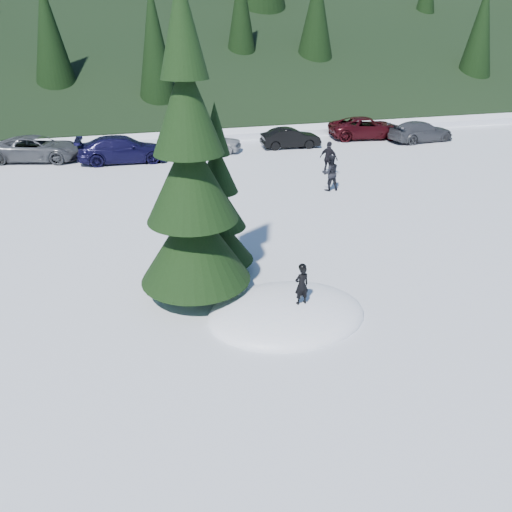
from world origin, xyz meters
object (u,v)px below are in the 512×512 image
object	(u,v)px
car_3	(123,149)
child_skier	(302,285)
car_6	(367,128)
car_7	(421,131)
car_5	(290,138)
car_4	(210,141)
spruce_tall	(191,189)
adult_0	(330,173)
adult_1	(329,158)
spruce_short	(218,210)
car_2	(37,148)

from	to	relation	value
car_3	child_skier	bearing A→B (deg)	-165.57
car_6	car_7	bearing A→B (deg)	-113.77
child_skier	car_5	world-z (taller)	child_skier
car_4	car_6	xyz separation A→B (m)	(11.22, 0.83, 0.05)
car_5	car_7	bearing A→B (deg)	-90.80
car_6	car_3	bearing A→B (deg)	104.62
child_skier	car_4	bearing A→B (deg)	-102.02
spruce_tall	adult_0	size ratio (longest dim) A/B	5.01
car_5	adult_0	bearing A→B (deg)	175.90
adult_1	car_6	distance (m)	9.86
child_skier	car_6	size ratio (longest dim) A/B	0.22
child_skier	car_6	distance (m)	24.12
spruce_tall	child_skier	bearing A→B (deg)	-39.53
adult_0	car_5	world-z (taller)	adult_0
car_7	adult_0	bearing A→B (deg)	122.68
car_3	car_5	world-z (taller)	car_3
spruce_short	car_2	bearing A→B (deg)	113.03
child_skier	car_7	bearing A→B (deg)	-138.05
adult_0	car_4	bearing A→B (deg)	-64.41
spruce_short	car_7	size ratio (longest dim) A/B	1.17
adult_0	car_7	size ratio (longest dim) A/B	0.38
spruce_tall	spruce_short	world-z (taller)	spruce_tall
child_skier	car_7	size ratio (longest dim) A/B	0.25
adult_1	child_skier	bearing A→B (deg)	115.99
spruce_tall	adult_1	xyz separation A→B (m)	(8.94, 10.81, -2.44)
car_4	spruce_tall	bearing A→B (deg)	-169.28
spruce_tall	car_7	size ratio (longest dim) A/B	1.88
adult_0	car_3	size ratio (longest dim) A/B	0.34
child_skier	adult_1	size ratio (longest dim) A/B	0.64
adult_1	car_7	bearing A→B (deg)	-95.66
spruce_short	child_skier	distance (m)	3.93
adult_0	car_2	xyz separation A→B (m)	(-14.09, 9.93, -0.15)
spruce_short	car_3	distance (m)	15.39
car_4	car_7	xyz separation A→B (m)	(14.30, -1.07, -0.01)
car_4	car_5	distance (m)	5.22
spruce_tall	car_6	world-z (taller)	spruce_tall
spruce_tall	car_5	bearing A→B (deg)	62.15
spruce_short	adult_1	size ratio (longest dim) A/B	3.04
adult_0	car_5	xyz separation A→B (m)	(1.19, 8.94, -0.24)
car_2	car_7	bearing A→B (deg)	-78.61
child_skier	adult_1	world-z (taller)	adult_1
car_4	car_5	bearing A→B (deg)	-71.07
child_skier	car_5	size ratio (longest dim) A/B	0.30
adult_0	car_4	xyz separation A→B (m)	(-4.01, 9.33, -0.19)
spruce_short	car_3	world-z (taller)	spruce_short
adult_0	spruce_short	bearing A→B (deg)	47.29
car_4	car_5	world-z (taller)	car_4
spruce_tall	car_5	world-z (taller)	spruce_tall
car_4	car_7	size ratio (longest dim) A/B	0.86
adult_0	car_3	bearing A→B (deg)	-39.22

